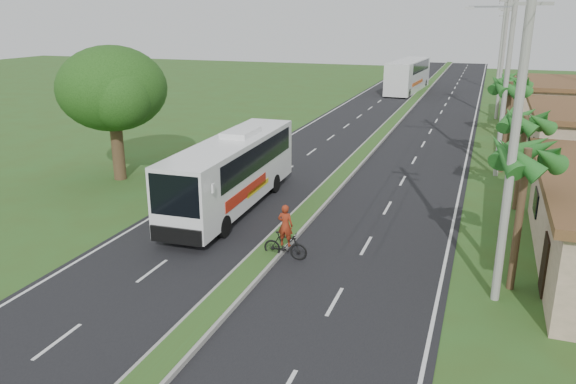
% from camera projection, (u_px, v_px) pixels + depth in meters
% --- Properties ---
extents(ground, '(180.00, 180.00, 0.00)m').
position_uv_depth(ground, '(238.00, 286.00, 19.71)').
color(ground, '#36511D').
rests_on(ground, ground).
extents(road_asphalt, '(14.00, 160.00, 0.02)m').
position_uv_depth(road_asphalt, '(361.00, 156.00, 37.67)').
color(road_asphalt, black).
rests_on(road_asphalt, ground).
extents(median_strip, '(1.20, 160.00, 0.18)m').
position_uv_depth(median_strip, '(361.00, 155.00, 37.64)').
color(median_strip, gray).
rests_on(median_strip, ground).
extents(lane_edge_left, '(0.12, 160.00, 0.01)m').
position_uv_depth(lane_edge_left, '(269.00, 149.00, 39.81)').
color(lane_edge_left, silver).
rests_on(lane_edge_left, ground).
extents(lane_edge_right, '(0.12, 160.00, 0.01)m').
position_uv_depth(lane_edge_right, '(465.00, 165.00, 35.54)').
color(lane_edge_right, silver).
rests_on(lane_edge_right, ground).
extents(shop_far, '(8.60, 11.60, 3.82)m').
position_uv_depth(shop_far, '(568.00, 104.00, 47.00)').
color(shop_far, tan).
rests_on(shop_far, ground).
extents(palm_verge_a, '(2.40, 2.40, 5.45)m').
position_uv_depth(palm_verge_a, '(527.00, 156.00, 18.10)').
color(palm_verge_a, '#473321').
rests_on(palm_verge_a, ground).
extents(palm_verge_b, '(2.40, 2.40, 5.05)m').
position_uv_depth(palm_verge_b, '(526.00, 121.00, 26.17)').
color(palm_verge_b, '#473321').
rests_on(palm_verge_b, ground).
extents(palm_verge_c, '(2.40, 2.40, 5.85)m').
position_uv_depth(palm_verge_c, '(511.00, 86.00, 32.42)').
color(palm_verge_c, '#473321').
rests_on(palm_verge_c, ground).
extents(palm_verge_d, '(2.40, 2.40, 5.25)m').
position_uv_depth(palm_verge_d, '(514.00, 80.00, 40.52)').
color(palm_verge_d, '#473321').
rests_on(palm_verge_d, ground).
extents(shade_tree, '(6.30, 6.00, 7.54)m').
position_uv_depth(shade_tree, '(111.00, 91.00, 31.04)').
color(shade_tree, '#473321').
rests_on(shade_tree, ground).
extents(utility_pole_a, '(1.60, 0.28, 11.00)m').
position_uv_depth(utility_pole_a, '(515.00, 132.00, 17.08)').
color(utility_pole_a, gray).
rests_on(utility_pole_a, ground).
extents(utility_pole_b, '(3.20, 0.28, 12.00)m').
position_uv_depth(utility_pole_b, '(507.00, 68.00, 31.28)').
color(utility_pole_b, gray).
rests_on(utility_pole_b, ground).
extents(utility_pole_c, '(1.60, 0.28, 11.00)m').
position_uv_depth(utility_pole_c, '(503.00, 55.00, 49.42)').
color(utility_pole_c, gray).
rests_on(utility_pole_c, ground).
extents(utility_pole_d, '(1.60, 0.28, 10.50)m').
position_uv_depth(utility_pole_d, '(501.00, 46.00, 67.46)').
color(utility_pole_d, gray).
rests_on(utility_pole_d, ground).
extents(coach_bus_main, '(2.75, 11.50, 3.69)m').
position_uv_depth(coach_bus_main, '(233.00, 168.00, 27.02)').
color(coach_bus_main, white).
rests_on(coach_bus_main, ground).
extents(coach_bus_far, '(3.72, 13.18, 3.79)m').
position_uv_depth(coach_bus_far, '(408.00, 74.00, 68.29)').
color(coach_bus_far, white).
rests_on(coach_bus_far, ground).
extents(motorcyclist, '(1.79, 0.53, 2.22)m').
position_uv_depth(motorcyclist, '(285.00, 240.00, 21.67)').
color(motorcyclist, black).
rests_on(motorcyclist, ground).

